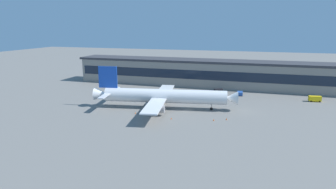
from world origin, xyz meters
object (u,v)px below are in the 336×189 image
at_px(airliner, 163,96).
at_px(traffic_cone_2, 227,119).
at_px(crew_van, 315,98).
at_px(pushback_tractor, 240,93).
at_px(traffic_cone_3, 135,113).
at_px(traffic_cone_0, 214,120).
at_px(baggage_tug, 115,87).
at_px(traffic_cone_1, 171,118).
at_px(follow_me_car, 218,90).

distance_m(airliner, traffic_cone_2, 28.43).
distance_m(airliner, crew_van, 68.68).
xyz_separation_m(pushback_tractor, traffic_cone_3, (-35.87, -44.85, -0.75)).
distance_m(traffic_cone_0, traffic_cone_3, 30.31).
xyz_separation_m(baggage_tug, traffic_cone_0, (59.86, -40.46, -0.78)).
xyz_separation_m(baggage_tug, traffic_cone_1, (44.87, -43.32, -0.80)).
height_order(airliner, pushback_tractor, airliner).
height_order(pushback_tractor, traffic_cone_0, pushback_tractor).
bearing_deg(airliner, traffic_cone_0, -24.48).
relative_size(traffic_cone_1, traffic_cone_3, 0.98).
xyz_separation_m(pushback_tractor, follow_me_car, (-11.17, 3.63, 0.04)).
height_order(follow_me_car, baggage_tug, same).
bearing_deg(airliner, traffic_cone_3, -126.09).
bearing_deg(follow_me_car, airliner, -114.17).
bearing_deg(airliner, crew_van, 27.07).
height_order(crew_van, traffic_cone_0, crew_van).
xyz_separation_m(traffic_cone_0, traffic_cone_3, (-30.31, -0.21, -0.01)).
relative_size(traffic_cone_0, traffic_cone_3, 1.03).
xyz_separation_m(traffic_cone_0, traffic_cone_2, (4.25, 2.50, 0.00)).
relative_size(follow_me_car, crew_van, 0.84).
xyz_separation_m(baggage_tug, traffic_cone_2, (64.11, -37.95, -0.78)).
relative_size(airliner, traffic_cone_1, 101.97).
height_order(pushback_tractor, crew_van, crew_van).
height_order(crew_van, traffic_cone_1, crew_van).
bearing_deg(traffic_cone_2, traffic_cone_0, -149.50).
bearing_deg(traffic_cone_3, follow_me_car, 63.00).
xyz_separation_m(follow_me_car, traffic_cone_1, (-9.39, -51.14, -0.80)).
distance_m(airliner, pushback_tractor, 44.63).
bearing_deg(traffic_cone_3, traffic_cone_2, 4.49).
xyz_separation_m(pushback_tractor, traffic_cone_0, (-5.56, -44.64, -0.75)).
height_order(traffic_cone_0, traffic_cone_1, traffic_cone_0).
height_order(airliner, follow_me_car, airliner).
bearing_deg(follow_me_car, traffic_cone_2, -77.85).
height_order(pushback_tractor, traffic_cone_1, pushback_tractor).
height_order(baggage_tug, traffic_cone_0, baggage_tug).
bearing_deg(traffic_cone_2, follow_me_car, 102.15).
distance_m(pushback_tractor, crew_van, 33.01).
distance_m(pushback_tractor, traffic_cone_0, 44.99).
bearing_deg(traffic_cone_3, crew_van, 31.26).
height_order(traffic_cone_0, traffic_cone_3, traffic_cone_0).
distance_m(baggage_tug, traffic_cone_0, 72.25).
relative_size(traffic_cone_1, traffic_cone_2, 0.94).
bearing_deg(baggage_tug, traffic_cone_0, -34.05).
bearing_deg(airliner, follow_me_car, 65.83).
distance_m(airliner, baggage_tug, 48.07).
relative_size(pushback_tractor, crew_van, 0.90).
xyz_separation_m(airliner, pushback_tractor, (28.21, 34.33, -4.17)).
relative_size(pushback_tractor, baggage_tug, 1.20).
bearing_deg(traffic_cone_1, baggage_tug, 136.00).
bearing_deg(follow_me_car, pushback_tractor, -18.02).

